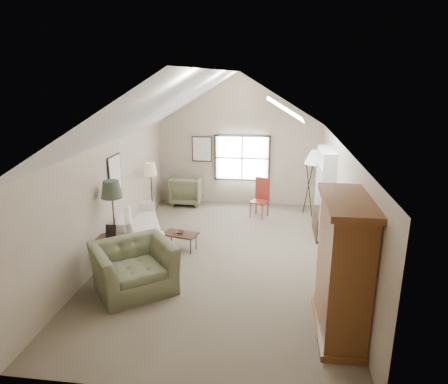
# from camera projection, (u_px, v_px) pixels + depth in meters

# --- Properties ---
(room_shell) EXTENTS (5.01, 8.01, 4.00)m
(room_shell) POSITION_uv_depth(u_px,v_px,m) (221.00, 111.00, 7.99)
(room_shell) COLOR brown
(room_shell) RESTS_ON ground
(window) EXTENTS (1.72, 0.08, 1.42)m
(window) POSITION_uv_depth(u_px,v_px,m) (242.00, 158.00, 12.25)
(window) COLOR black
(window) RESTS_ON room_shell
(skylight) EXTENTS (0.80, 1.20, 0.52)m
(skylight) POSITION_uv_depth(u_px,v_px,m) (286.00, 108.00, 8.69)
(skylight) COLOR white
(skylight) RESTS_ON room_shell
(wall_art) EXTENTS (1.97, 3.71, 0.88)m
(wall_art) POSITION_uv_depth(u_px,v_px,m) (161.00, 161.00, 10.49)
(wall_art) COLOR black
(wall_art) RESTS_ON room_shell
(armoire) EXTENTS (0.60, 1.50, 2.20)m
(armoire) POSITION_uv_depth(u_px,v_px,m) (343.00, 268.00, 6.04)
(armoire) COLOR brown
(armoire) RESTS_ON ground
(tv_alcove) EXTENTS (0.32, 1.30, 2.10)m
(tv_alcove) POSITION_uv_depth(u_px,v_px,m) (324.00, 192.00, 9.81)
(tv_alcove) COLOR white
(tv_alcove) RESTS_ON ground
(media_console) EXTENTS (0.34, 1.18, 0.60)m
(media_console) POSITION_uv_depth(u_px,v_px,m) (321.00, 224.00, 10.05)
(media_console) COLOR #382316
(media_console) RESTS_ON ground
(tv_panel) EXTENTS (0.05, 0.90, 0.55)m
(tv_panel) POSITION_uv_depth(u_px,v_px,m) (323.00, 200.00, 9.88)
(tv_panel) COLOR black
(tv_panel) RESTS_ON media_console
(sofa) EXTENTS (1.98, 2.89, 0.79)m
(sofa) POSITION_uv_depth(u_px,v_px,m) (138.00, 223.00, 9.85)
(sofa) COLOR beige
(sofa) RESTS_ON ground
(armchair_near) EXTENTS (1.87, 1.83, 0.91)m
(armchair_near) POSITION_uv_depth(u_px,v_px,m) (134.00, 267.00, 7.44)
(armchair_near) COLOR #686E4D
(armchair_near) RESTS_ON ground
(armchair_far) EXTENTS (0.96, 0.98, 0.88)m
(armchair_far) POSITION_uv_depth(u_px,v_px,m) (187.00, 190.00, 12.49)
(armchair_far) COLOR #606144
(armchair_far) RESTS_ON ground
(coffee_table) EXTENTS (0.86, 0.60, 0.40)m
(coffee_table) POSITION_uv_depth(u_px,v_px,m) (181.00, 241.00, 9.25)
(coffee_table) COLOR #3C2C18
(coffee_table) RESTS_ON ground
(bowl) EXTENTS (0.23, 0.23, 0.05)m
(bowl) POSITION_uv_depth(u_px,v_px,m) (180.00, 232.00, 9.19)
(bowl) COLOR #381E17
(bowl) RESTS_ON coffee_table
(side_table) EXTENTS (0.88, 0.88, 0.67)m
(side_table) POSITION_uv_depth(u_px,v_px,m) (113.00, 253.00, 8.34)
(side_table) COLOR #312414
(side_table) RESTS_ON ground
(side_chair) EXTENTS (0.57, 0.57, 1.12)m
(side_chair) POSITION_uv_depth(u_px,v_px,m) (259.00, 198.00, 11.25)
(side_chair) COLOR maroon
(side_chair) RESTS_ON ground
(tripod_lamp) EXTENTS (0.71, 0.71, 1.93)m
(tripod_lamp) POSITION_uv_depth(u_px,v_px,m) (313.00, 183.00, 11.32)
(tripod_lamp) COLOR silver
(tripod_lamp) RESTS_ON ground
(dark_lamp) EXTENTS (0.59, 0.59, 1.88)m
(dark_lamp) POSITION_uv_depth(u_px,v_px,m) (114.00, 222.00, 8.36)
(dark_lamp) COLOR #272D20
(dark_lamp) RESTS_ON ground
(tan_lamp) EXTENTS (0.44, 0.44, 1.68)m
(tan_lamp) POSITION_uv_depth(u_px,v_px,m) (152.00, 192.00, 10.86)
(tan_lamp) COLOR tan
(tan_lamp) RESTS_ON ground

